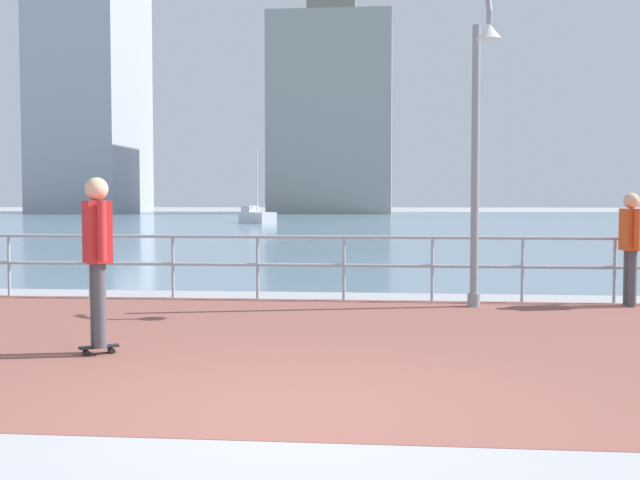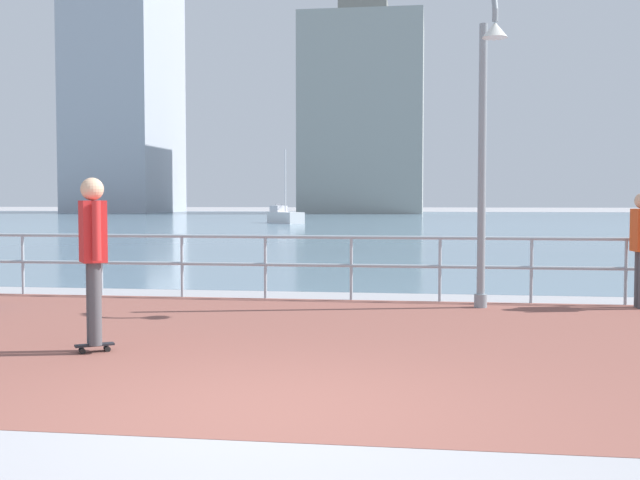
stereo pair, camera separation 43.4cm
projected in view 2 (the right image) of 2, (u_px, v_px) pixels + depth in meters
name	position (u px, v px, depth m)	size (l,w,h in m)	color
ground	(408.00, 227.00, 45.41)	(220.00, 220.00, 0.00)	#9E9EA3
brick_paving	(319.00, 341.00, 8.82)	(28.00, 7.35, 0.01)	brown
harbor_water	(412.00, 221.00, 56.96)	(180.00, 88.00, 0.00)	slate
waterfront_railing	(351.00, 255.00, 12.42)	(25.25, 0.06, 1.03)	#9EADB7
lamppost	(486.00, 128.00, 11.27)	(0.40, 0.81, 4.77)	gray
skateboarder	(93.00, 247.00, 8.14)	(0.39, 0.51, 1.84)	black
sailboat_navy	(285.00, 216.00, 52.40)	(2.99, 3.48, 4.96)	white
tower_glass	(125.00, 46.00, 95.39)	(10.58, 15.00, 42.43)	#A3A8B2
tower_slate	(364.00, 116.00, 91.28)	(13.86, 13.21, 24.38)	#939993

